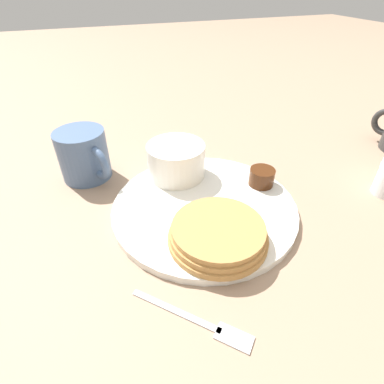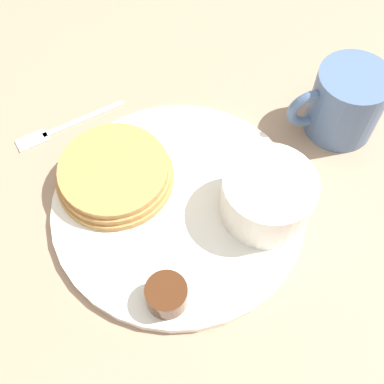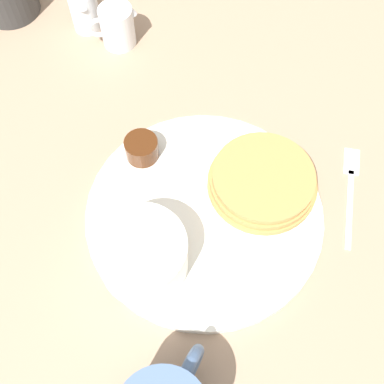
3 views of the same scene
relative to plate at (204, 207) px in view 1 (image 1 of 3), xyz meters
The scene contains 8 objects.
ground_plane 0.01m from the plate, ahead, with size 4.00×4.00×0.00m, color #9E7F66.
plate is the anchor object (origin of this frame).
pancake_stack 0.08m from the plate, 99.37° to the right, with size 0.14×0.14×0.03m.
bowl 0.10m from the plate, 98.63° to the left, with size 0.10×0.10×0.06m.
syrup_cup 0.12m from the plate, ahead, with size 0.04×0.04×0.03m.
butter_ramekin 0.11m from the plate, 89.63° to the left, with size 0.04×0.04×0.04m.
coffee_mug 0.24m from the plate, 134.63° to the left, with size 0.09×0.11×0.09m.
fork 0.19m from the plate, 112.57° to the right, with size 0.11×0.12×0.00m.
Camera 1 is at (-0.15, -0.34, 0.31)m, focal length 28.00 mm.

